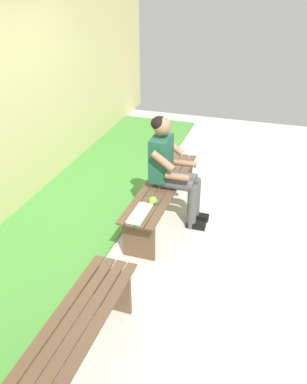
{
  "coord_description": "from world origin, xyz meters",
  "views": [
    {
      "loc": [
        4.01,
        1.17,
        2.7
      ],
      "look_at": [
        0.8,
        0.15,
        0.82
      ],
      "focal_mm": 38.38,
      "sensor_mm": 36.0,
      "label": 1
    }
  ],
  "objects_px": {
    "bench_far": "(70,343)",
    "book_open": "(140,214)",
    "apple": "(153,200)",
    "bench_near": "(162,193)",
    "person_seated": "(171,166)"
  },
  "relations": [
    {
      "from": "bench_far",
      "to": "book_open",
      "type": "bearing_deg",
      "value": -178.94
    },
    {
      "from": "bench_far",
      "to": "apple",
      "type": "distance_m",
      "value": 1.83
    },
    {
      "from": "bench_near",
      "to": "apple",
      "type": "relative_size",
      "value": 20.4
    },
    {
      "from": "apple",
      "to": "book_open",
      "type": "relative_size",
      "value": 0.22
    },
    {
      "from": "bench_near",
      "to": "book_open",
      "type": "xyz_separation_m",
      "value": [
        0.69,
        -0.03,
        0.12
      ]
    },
    {
      "from": "bench_far",
      "to": "apple",
      "type": "relative_size",
      "value": 18.84
    },
    {
      "from": "bench_far",
      "to": "person_seated",
      "type": "bearing_deg",
      "value": 177.46
    },
    {
      "from": "person_seated",
      "to": "book_open",
      "type": "relative_size",
      "value": 3.07
    },
    {
      "from": "bench_near",
      "to": "apple",
      "type": "bearing_deg",
      "value": 4.55
    },
    {
      "from": "bench_far",
      "to": "person_seated",
      "type": "height_order",
      "value": "person_seated"
    },
    {
      "from": "bench_near",
      "to": "person_seated",
      "type": "xyz_separation_m",
      "value": [
        -0.02,
        0.1,
        0.35
      ]
    },
    {
      "from": "person_seated",
      "to": "apple",
      "type": "relative_size",
      "value": 14.21
    },
    {
      "from": "person_seated",
      "to": "apple",
      "type": "distance_m",
      "value": 0.52
    },
    {
      "from": "bench_far",
      "to": "book_open",
      "type": "height_order",
      "value": "book_open"
    },
    {
      "from": "apple",
      "to": "book_open",
      "type": "xyz_separation_m",
      "value": [
        0.24,
        -0.07,
        -0.03
      ]
    }
  ]
}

